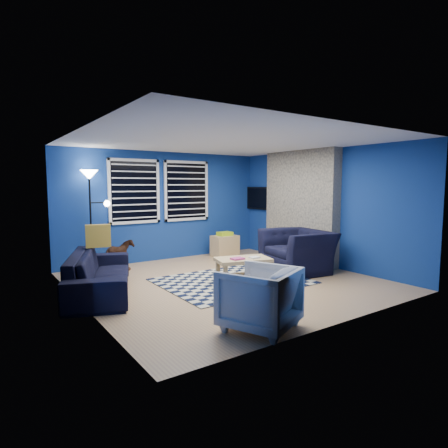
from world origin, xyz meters
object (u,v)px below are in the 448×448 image
object	(u,v)px
armchair_bent	(259,298)
rocking_horse	(119,253)
sofa	(100,273)
armchair_big	(297,251)
tv	(260,198)
cabinet	(225,246)
floor_lamp	(91,189)
coffee_table	(243,265)

from	to	relation	value
armchair_bent	rocking_horse	bearing A→B (deg)	-109.74
sofa	rocking_horse	world-z (taller)	sofa
armchair_big	rocking_horse	xyz separation A→B (m)	(-2.88, 2.29, -0.08)
tv	rocking_horse	xyz separation A→B (m)	(-3.70, 0.14, -1.07)
armchair_bent	cabinet	xyz separation A→B (m)	(2.29, 4.05, -0.12)
armchair_bent	cabinet	bearing A→B (deg)	-143.26
armchair_bent	cabinet	world-z (taller)	armchair_bent
armchair_bent	floor_lamp	bearing A→B (deg)	-103.40
tv	sofa	distance (m)	4.89
cabinet	coffee_table	bearing A→B (deg)	-117.92
sofa	rocking_horse	size ratio (longest dim) A/B	3.63
armchair_big	armchair_bent	world-z (taller)	armchair_big
tv	armchair_bent	xyz separation A→B (m)	(-3.40, -4.06, -1.02)
coffee_table	floor_lamp	distance (m)	3.43
floor_lamp	tv	bearing A→B (deg)	-3.36
rocking_horse	cabinet	size ratio (longest dim) A/B	1.00
rocking_horse	floor_lamp	xyz separation A→B (m)	(-0.49, 0.11, 1.34)
cabinet	rocking_horse	bearing A→B (deg)	176.15
cabinet	tv	bearing A→B (deg)	-0.13
tv	rocking_horse	distance (m)	3.85
armchair_bent	floor_lamp	size ratio (longest dim) A/B	0.41
tv	armchair_bent	world-z (taller)	tv
tv	coffee_table	bearing A→B (deg)	-135.22
rocking_horse	coffee_table	bearing A→B (deg)	-164.77
coffee_table	armchair_bent	bearing A→B (deg)	-122.02
sofa	coffee_table	xyz separation A→B (m)	(2.27, -0.82, -0.00)
tv	rocking_horse	bearing A→B (deg)	177.89
sofa	cabinet	xyz separation A→B (m)	(3.43, 1.43, -0.06)
armchair_big	floor_lamp	xyz separation A→B (m)	(-3.37, 2.40, 1.25)
sofa	armchair_big	size ratio (longest dim) A/B	1.76
tv	floor_lamp	distance (m)	4.21
coffee_table	rocking_horse	bearing A→B (deg)	120.79
armchair_bent	floor_lamp	distance (m)	4.56
rocking_horse	coffee_table	distance (m)	2.78
sofa	coffee_table	distance (m)	2.42
rocking_horse	floor_lamp	size ratio (longest dim) A/B	0.31
armchair_bent	floor_lamp	world-z (taller)	floor_lamp
armchair_big	armchair_bent	xyz separation A→B (m)	(-2.58, -1.90, -0.03)
armchair_big	floor_lamp	size ratio (longest dim) A/B	0.63
rocking_horse	cabinet	world-z (taller)	cabinet
rocking_horse	coffee_table	xyz separation A→B (m)	(1.43, -2.39, -0.01)
armchair_bent	rocking_horse	xyz separation A→B (m)	(-0.30, 4.20, -0.05)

